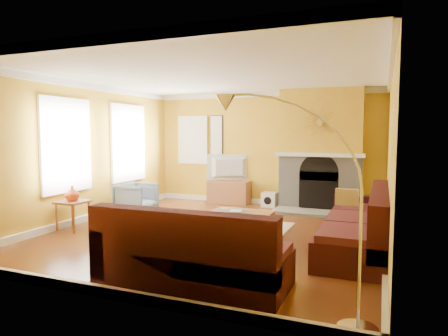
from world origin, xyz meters
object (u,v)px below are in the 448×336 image
at_px(sectional_sofa, 270,221).
at_px(armchair, 136,199).
at_px(side_table, 73,215).
at_px(coffee_table, 237,226).
at_px(media_console, 229,192).
at_px(arc_lamp, 294,211).

height_order(sectional_sofa, armchair, sectional_sofa).
bearing_deg(side_table, armchair, 81.55).
bearing_deg(coffee_table, sectional_sofa, -35.18).
height_order(sectional_sofa, media_console, sectional_sofa).
bearing_deg(media_console, armchair, -125.21).
distance_m(coffee_table, media_console, 3.25).
distance_m(media_console, side_table, 3.90).
xyz_separation_m(coffee_table, media_console, (-1.28, 2.99, 0.08)).
relative_size(sectional_sofa, coffee_table, 3.85).
height_order(armchair, side_table, armchair).
height_order(media_console, side_table, media_console).
xyz_separation_m(sectional_sofa, side_table, (-3.59, -0.08, -0.19)).
distance_m(coffee_table, arc_lamp, 3.09).
bearing_deg(arc_lamp, armchair, 138.76).
relative_size(sectional_sofa, media_console, 3.89).
relative_size(sectional_sofa, armchair, 5.46).
bearing_deg(armchair, sectional_sofa, -114.54).
height_order(coffee_table, side_table, side_table).
bearing_deg(coffee_table, armchair, 158.60).
distance_m(coffee_table, side_table, 2.95).
bearing_deg(coffee_table, arc_lamp, -60.24).
distance_m(sectional_sofa, arc_lamp, 2.31).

